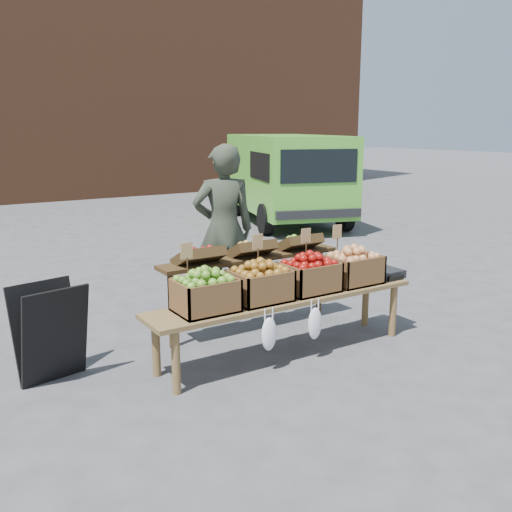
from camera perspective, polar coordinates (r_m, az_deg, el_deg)
ground at (r=5.39m, az=8.69°, el=-10.15°), size 80.00×80.00×0.00m
brick_building at (r=19.21m, az=-23.86°, el=20.50°), size 24.00×4.00×10.00m
delivery_van at (r=12.64m, az=3.02°, el=7.65°), size 3.16×4.65×1.91m
vendor at (r=6.43m, az=-3.25°, el=2.65°), size 0.80×0.65×1.91m
chalkboard_sign at (r=5.07m, az=-19.87°, el=-7.20°), size 0.60×0.41×0.84m
back_table at (r=5.88m, az=-0.48°, el=-2.64°), size 2.10×0.44×1.04m
display_bench at (r=5.34m, az=2.91°, el=-6.93°), size 2.70×0.56×0.57m
crate_golden_apples at (r=4.80m, az=-5.10°, el=-3.93°), size 0.50×0.40×0.28m
crate_russet_pears at (r=5.06m, az=0.43°, el=-2.97°), size 0.50×0.40×0.28m
crate_red_apples at (r=5.37m, az=5.35°, el=-2.10°), size 0.50×0.40×0.28m
crate_green_apples at (r=5.72m, az=9.71°, el=-1.32°), size 0.50×0.40×0.28m
weighing_scale at (r=6.03m, az=12.68°, el=-1.69°), size 0.34×0.30×0.08m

